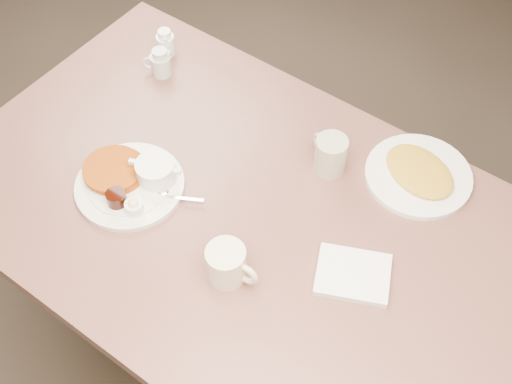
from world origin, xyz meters
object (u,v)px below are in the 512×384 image
Objects in this scene: main_plate at (132,180)px; coffee_mug_far at (330,154)px; hash_plate at (419,174)px; creamer_left at (161,63)px; coffee_mug_near at (227,264)px; diner_table at (251,254)px; creamer_right at (166,43)px.

coffee_mug_far is at bearing 42.94° from main_plate.
creamer_left is at bearing -173.34° from hash_plate.
creamer_left is at bearing 143.35° from coffee_mug_near.
coffee_mug_far reaches higher than hash_plate.
diner_table is at bearing -128.27° from hash_plate.
diner_table is 12.41× the size of coffee_mug_far.
coffee_mug_far is 0.61m from creamer_right.
creamer_right is (-0.53, 0.32, 0.21)m from diner_table.
diner_table is 0.65m from creamer_right.
creamer_left is (-0.56, 0.01, -0.01)m from coffee_mug_far.
coffee_mug_near is 0.76m from creamer_right.
coffee_mug_near is at bearing -112.97° from hash_plate.
creamer_right is at bearing 121.19° from creamer_left.
main_plate is at bearing -161.13° from diner_table.
diner_table is at bearing -106.49° from coffee_mug_far.
diner_table is at bearing -30.72° from creamer_right.
coffee_mug_far is 0.22m from hash_plate.
main_plate reaches higher than hash_plate.
coffee_mug_far is (0.01, 0.39, 0.00)m from coffee_mug_near.
creamer_right is (-0.25, 0.41, 0.01)m from main_plate.
hash_plate is (0.55, 0.43, -0.01)m from main_plate.
hash_plate is (0.21, 0.49, -0.03)m from coffee_mug_near.
creamer_left is 1.01× the size of creamer_right.
coffee_mug_far reaches higher than creamer_left.
coffee_mug_near is (0.05, -0.16, 0.22)m from diner_table.
main_plate is 1.05× the size of hash_plate.
creamer_left reaches higher than diner_table.
hash_plate is at bearing 51.73° from diner_table.
creamer_left is 0.76m from hash_plate.
creamer_left and creamer_right have the same top height.
diner_table is at bearing -26.64° from creamer_left.
creamer_right is at bearing 149.28° from diner_table.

